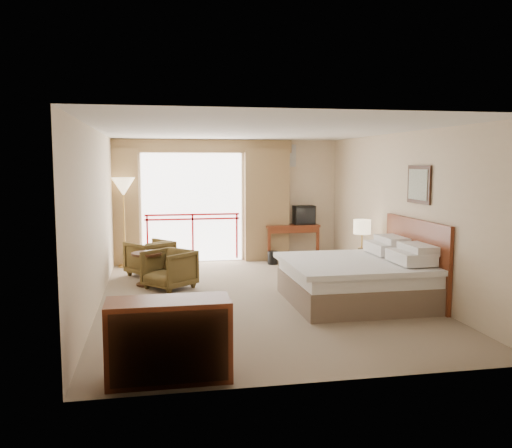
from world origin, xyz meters
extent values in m
plane|color=#83725B|center=(0.00, 0.00, 0.00)|extent=(7.00, 7.00, 0.00)
plane|color=white|center=(0.00, 0.00, 2.70)|extent=(7.00, 7.00, 0.00)
plane|color=beige|center=(0.00, 3.50, 1.35)|extent=(5.00, 0.00, 5.00)
plane|color=beige|center=(0.00, -3.50, 1.35)|extent=(5.00, 0.00, 5.00)
plane|color=beige|center=(-2.50, 0.00, 1.35)|extent=(0.00, 7.00, 7.00)
plane|color=beige|center=(2.50, 0.00, 1.35)|extent=(0.00, 7.00, 7.00)
plane|color=white|center=(-0.80, 3.48, 1.20)|extent=(2.40, 0.00, 2.40)
cube|color=red|center=(-0.80, 3.46, 0.95)|extent=(2.09, 0.03, 0.04)
cube|color=red|center=(-0.80, 3.46, 1.05)|extent=(2.09, 0.03, 0.04)
cube|color=red|center=(-1.79, 3.46, 0.55)|extent=(0.04, 0.03, 1.00)
cube|color=red|center=(-0.80, 3.46, 0.55)|extent=(0.04, 0.03, 1.00)
cube|color=red|center=(0.19, 3.46, 0.55)|extent=(0.04, 0.03, 1.00)
cube|color=olive|center=(-2.45, 3.35, 1.25)|extent=(1.00, 0.26, 2.50)
cube|color=olive|center=(0.85, 3.35, 1.25)|extent=(1.00, 0.26, 2.50)
cube|color=olive|center=(-0.80, 3.38, 2.55)|extent=(4.40, 0.22, 0.28)
cube|color=silver|center=(1.30, 3.47, 2.35)|extent=(0.50, 0.04, 0.50)
cube|color=brown|center=(1.45, -0.60, 0.20)|extent=(2.05, 2.00, 0.40)
cube|color=white|center=(1.45, -0.60, 0.50)|extent=(2.01, 1.96, 0.22)
cube|color=white|center=(1.40, -0.60, 0.63)|extent=(2.09, 2.06, 0.08)
cube|color=white|center=(2.15, -1.05, 0.78)|extent=(0.50, 0.75, 0.18)
cube|color=white|center=(2.15, -0.15, 0.78)|extent=(0.50, 0.75, 0.18)
cube|color=white|center=(2.28, -1.05, 0.90)|extent=(0.40, 0.70, 0.14)
cube|color=white|center=(2.28, -0.15, 0.90)|extent=(0.40, 0.70, 0.14)
cube|color=#5E2311|center=(2.46, -0.60, 0.65)|extent=(0.06, 2.10, 1.30)
cube|color=black|center=(2.48, -0.60, 1.85)|extent=(0.03, 0.72, 0.60)
cube|color=silver|center=(2.46, -0.60, 1.85)|extent=(0.01, 0.60, 0.48)
cube|color=#5E2311|center=(2.15, 0.85, 0.28)|extent=(0.43, 0.50, 0.56)
cylinder|color=tan|center=(2.15, 0.90, 0.60)|extent=(0.13, 0.13, 0.04)
cylinder|color=tan|center=(2.15, 0.90, 0.77)|extent=(0.03, 0.03, 0.34)
cylinder|color=#FFE5B2|center=(2.15, 0.90, 1.01)|extent=(0.32, 0.32, 0.26)
cube|color=black|center=(2.10, 0.70, 0.60)|extent=(0.16, 0.13, 0.07)
cube|color=#5E2311|center=(1.42, 3.36, 0.77)|extent=(1.22, 0.59, 0.05)
cube|color=#5E2311|center=(0.86, 3.11, 0.38)|extent=(0.06, 0.06, 0.75)
cube|color=#5E2311|center=(1.98, 3.11, 0.38)|extent=(0.06, 0.06, 0.75)
cube|color=#5E2311|center=(0.86, 3.61, 0.38)|extent=(0.06, 0.06, 0.75)
cube|color=#5E2311|center=(1.98, 3.61, 0.38)|extent=(0.06, 0.06, 0.75)
cube|color=#5E2311|center=(1.42, 3.61, 0.46)|extent=(1.12, 0.03, 0.56)
cube|color=#5E2311|center=(1.42, 3.09, 0.69)|extent=(1.12, 0.03, 0.12)
cube|color=black|center=(1.72, 3.36, 1.01)|extent=(0.47, 0.36, 0.43)
cube|color=black|center=(1.72, 3.18, 1.01)|extent=(0.43, 0.02, 0.34)
cylinder|color=black|center=(1.07, 3.36, 0.93)|extent=(0.12, 0.12, 0.27)
cylinder|color=white|center=(1.22, 3.31, 0.84)|extent=(0.08, 0.08, 0.10)
cylinder|color=black|center=(0.88, 2.79, 0.14)|extent=(0.24, 0.24, 0.28)
imported|color=#443519|center=(-1.74, 2.09, 0.00)|extent=(1.05, 1.05, 0.69)
imported|color=#443519|center=(-1.40, 0.90, 0.00)|extent=(1.04, 1.04, 0.68)
cylinder|color=black|center=(-1.78, 1.23, 0.57)|extent=(0.54, 0.54, 0.04)
cylinder|color=black|center=(-1.78, 1.23, 0.29)|extent=(0.06, 0.06, 0.54)
cylinder|color=black|center=(-1.78, 1.23, 0.02)|extent=(0.39, 0.39, 0.03)
imported|color=white|center=(-1.78, 1.23, 0.60)|extent=(0.25, 0.28, 0.02)
cylinder|color=tan|center=(-2.26, 3.09, 0.02)|extent=(0.31, 0.31, 0.03)
cylinder|color=tan|center=(-2.26, 3.09, 0.82)|extent=(0.03, 0.03, 1.64)
cone|color=#FFE5B2|center=(-2.26, 3.09, 1.69)|extent=(0.48, 0.48, 0.38)
cube|color=#5E2311|center=(-1.52, -3.14, 0.41)|extent=(1.24, 0.52, 0.83)
cube|color=black|center=(-1.52, -3.40, 0.41)|extent=(1.14, 0.02, 0.72)
camera|label=1|loc=(-1.65, -8.51, 2.19)|focal=38.00mm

